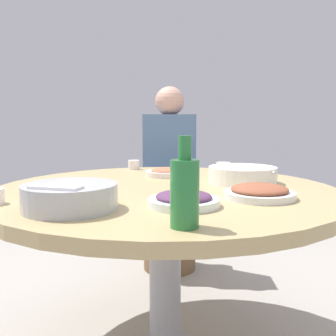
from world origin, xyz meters
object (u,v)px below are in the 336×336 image
object	(u,v)px
dish_stirfry	(259,192)
stool_for_diner_left	(170,235)
soup_bowl	(242,175)
dish_eggplant	(184,200)
dish_tofu_braise	(166,172)
tea_cup_side	(134,165)
diner_left	(170,154)
rice_bowl	(70,196)
dish_shrimp	(61,185)
round_dining_table	(165,208)
tea_cup_near	(223,168)
green_bottle	(185,191)

from	to	relation	value
dish_stirfry	stool_for_diner_left	size ratio (longest dim) A/B	0.54
soup_bowl	dish_eggplant	size ratio (longest dim) A/B	1.27
dish_stirfry	stool_for_diner_left	world-z (taller)	dish_stirfry
soup_bowl	dish_tofu_braise	xyz separation A→B (m)	(0.35, -0.19, -0.02)
soup_bowl	tea_cup_side	size ratio (longest dim) A/B	4.76
dish_tofu_braise	stool_for_diner_left	size ratio (longest dim) A/B	0.43
soup_bowl	dish_stirfry	world-z (taller)	soup_bowl
tea_cup_side	stool_for_diner_left	bearing A→B (deg)	-112.70
diner_left	tea_cup_side	bearing A→B (deg)	67.30
rice_bowl	dish_stirfry	xyz separation A→B (m)	(-0.61, -0.20, -0.02)
rice_bowl	dish_shrimp	xyz separation A→B (m)	(0.14, -0.34, -0.02)
tea_cup_side	round_dining_table	bearing A→B (deg)	110.12
dish_stirfry	tea_cup_near	xyz separation A→B (m)	(0.07, -0.65, 0.01)
diner_left	round_dining_table	bearing A→B (deg)	91.94
dish_tofu_braise	green_bottle	size ratio (longest dim) A/B	0.86
rice_bowl	dish_eggplant	xyz separation A→B (m)	(-0.35, -0.07, -0.02)
dish_eggplant	dish_stirfry	bearing A→B (deg)	-152.16
dish_shrimp	dish_eggplant	distance (m)	0.56
dish_stirfry	green_bottle	size ratio (longest dim) A/B	1.07
stool_for_diner_left	diner_left	xyz separation A→B (m)	(-0.00, -0.00, 0.55)
rice_bowl	dish_tofu_braise	distance (m)	0.77
round_dining_table	dish_tofu_braise	world-z (taller)	dish_tofu_braise
round_dining_table	dish_eggplant	bearing A→B (deg)	103.80
rice_bowl	tea_cup_side	world-z (taller)	rice_bowl
dish_eggplant	stool_for_diner_left	world-z (taller)	dish_eggplant
dish_shrimp	tea_cup_near	bearing A→B (deg)	-143.02
dish_shrimp	stool_for_diner_left	bearing A→B (deg)	-109.65
dish_tofu_braise	dish_shrimp	xyz separation A→B (m)	(0.39, 0.39, -0.00)
dish_eggplant	rice_bowl	bearing A→B (deg)	10.82
green_bottle	round_dining_table	bearing A→B (deg)	-81.39
green_bottle	diner_left	bearing A→B (deg)	-85.62
dish_eggplant	dish_shrimp	bearing A→B (deg)	-28.99
soup_bowl	green_bottle	size ratio (longest dim) A/B	1.25
green_bottle	tea_cup_near	xyz separation A→B (m)	(-0.19, -1.03, -0.07)
dish_stirfry	green_bottle	world-z (taller)	green_bottle
soup_bowl	green_bottle	world-z (taller)	green_bottle
dish_shrimp	stool_for_diner_left	world-z (taller)	dish_shrimp
dish_stirfry	green_bottle	xyz separation A→B (m)	(0.26, 0.38, 0.07)
soup_bowl	diner_left	size ratio (longest dim) A/B	0.39
tea_cup_near	diner_left	world-z (taller)	diner_left
round_dining_table	dish_tofu_braise	bearing A→B (deg)	-86.82
stool_for_diner_left	diner_left	size ratio (longest dim) A/B	0.61
round_dining_table	rice_bowl	world-z (taller)	rice_bowl
dish_stirfry	diner_left	world-z (taller)	diner_left
tea_cup_near	tea_cup_side	distance (m)	0.50
rice_bowl	soup_bowl	size ratio (longest dim) A/B	0.99
rice_bowl	dish_tofu_braise	size ratio (longest dim) A/B	1.44
dish_tofu_braise	dish_shrimp	distance (m)	0.55
round_dining_table	diner_left	size ratio (longest dim) A/B	1.83
green_bottle	rice_bowl	bearing A→B (deg)	-26.58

